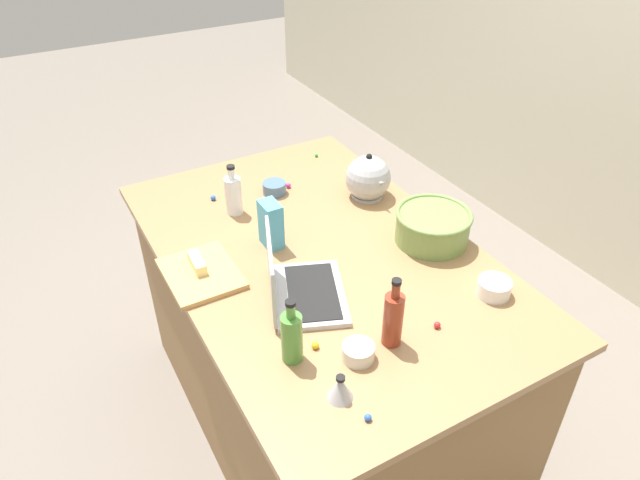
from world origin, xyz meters
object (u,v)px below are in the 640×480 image
object	(u,v)px
butter_stick_left	(197,263)
ramekin_small	(494,288)
ramekin_wide	(274,188)
bottle_vinegar	(233,194)
kettle	(368,179)
bottle_olive	(292,336)
mixing_bowl_large	(433,226)
kitchen_timer	(340,388)
cutting_board	(201,274)
laptop	(297,286)
bottle_soy	(393,318)
ramekin_medium	(358,352)
candy_bag	(271,224)

from	to	relation	value
butter_stick_left	ramekin_small	size ratio (longest dim) A/B	1.04
ramekin_small	ramekin_wide	world-z (taller)	ramekin_small
bottle_vinegar	kettle	bearing A→B (deg)	74.05
bottle_olive	mixing_bowl_large	bearing A→B (deg)	110.80
ramekin_wide	kitchen_timer	world-z (taller)	kitchen_timer
kettle	ramekin_wide	size ratio (longest dim) A/B	2.27
cutting_board	bottle_vinegar	bearing A→B (deg)	141.04
cutting_board	bottle_olive	bearing A→B (deg)	11.46
mixing_bowl_large	bottle_olive	world-z (taller)	bottle_olive
butter_stick_left	kitchen_timer	bearing A→B (deg)	11.64
laptop	bottle_vinegar	xyz separation A→B (m)	(-0.56, 0.02, 0.03)
cutting_board	ramekin_wide	xyz separation A→B (m)	(-0.36, 0.44, 0.01)
cutting_board	butter_stick_left	bearing A→B (deg)	180.00
ramekin_small	bottle_soy	bearing A→B (deg)	-88.06
butter_stick_left	ramekin_wide	bearing A→B (deg)	127.09
ramekin_medium	kitchen_timer	bearing A→B (deg)	-50.84
bottle_vinegar	candy_bag	bearing A→B (deg)	7.22
bottle_vinegar	ramekin_medium	xyz separation A→B (m)	(0.87, 0.01, -0.06)
bottle_olive	bottle_soy	bearing A→B (deg)	73.27
ramekin_wide	kitchen_timer	xyz separation A→B (m)	(1.02, -0.30, 0.01)
mixing_bowl_large	kitchen_timer	distance (m)	0.78
kettle	candy_bag	world-z (taller)	kettle
butter_stick_left	ramekin_small	distance (m)	0.96
mixing_bowl_large	bottle_vinegar	xyz separation A→B (m)	(-0.52, -0.54, 0.02)
laptop	kettle	distance (m)	0.67
bottle_olive	ramekin_wide	bearing A→B (deg)	157.42
candy_bag	butter_stick_left	bearing A→B (deg)	-86.27
butter_stick_left	candy_bag	distance (m)	0.29
cutting_board	kitchen_timer	xyz separation A→B (m)	(0.65, 0.14, 0.03)
bottle_vinegar	mixing_bowl_large	bearing A→B (deg)	46.29
ramekin_medium	candy_bag	world-z (taller)	candy_bag
bottle_vinegar	cutting_board	xyz separation A→B (m)	(0.31, -0.25, -0.07)
candy_bag	bottle_vinegar	bearing A→B (deg)	-172.78
cutting_board	ramekin_small	distance (m)	0.94
mixing_bowl_large	ramekin_wide	distance (m)	0.67
bottle_soy	bottle_vinegar	xyz separation A→B (m)	(-0.86, -0.12, -0.01)
ramekin_medium	cutting_board	bearing A→B (deg)	-155.62
butter_stick_left	ramekin_wide	world-z (taller)	butter_stick_left
kitchen_timer	candy_bag	distance (m)	0.72
kettle	kitchen_timer	xyz separation A→B (m)	(0.81, -0.62, -0.04)
kitchen_timer	bottle_olive	bearing A→B (deg)	-166.20
candy_bag	mixing_bowl_large	bearing A→B (deg)	63.21
ramekin_wide	kitchen_timer	bearing A→B (deg)	-16.57
bottle_olive	cutting_board	bearing A→B (deg)	-168.54
cutting_board	ramekin_small	bearing A→B (deg)	54.95
mixing_bowl_large	bottle_vinegar	world-z (taller)	bottle_vinegar
ramekin_small	laptop	bearing A→B (deg)	-117.85
bottle_olive	kitchen_timer	distance (m)	0.19
bottle_soy	bottle_olive	world-z (taller)	bottle_soy
mixing_bowl_large	bottle_olive	distance (m)	0.74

